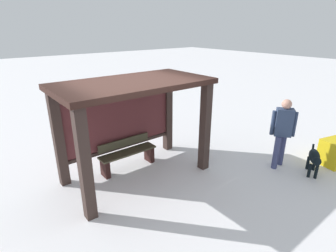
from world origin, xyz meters
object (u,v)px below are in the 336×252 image
Objects in this scene: bench_left_inside at (128,155)px; grit_bin at (336,152)px; dog at (314,158)px; bus_shelter at (131,106)px; person_walking at (283,129)px.

bench_left_inside is 2.08× the size of grit_bin.
dog is 0.99m from grit_bin.
bus_shelter is 4.00× the size of dog.
bench_left_inside is 1.76× the size of dog.
dog is at bearing -39.86° from bus_shelter.
grit_bin reaches higher than dog.
person_walking reaches higher than bench_left_inside.
person_walking is at bearing -33.59° from bus_shelter.
dog is at bearing 173.05° from grit_bin.
person_walking is at bearing 109.69° from dog.
grit_bin is at bearing -33.89° from bus_shelter.
bus_shelter is at bearing 140.14° from dog.
bench_left_inside reaches higher than dog.
bench_left_inside reaches higher than grit_bin.
grit_bin is (4.27, -2.87, -1.36)m from bus_shelter.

